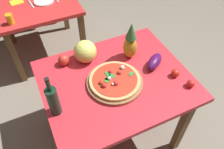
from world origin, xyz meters
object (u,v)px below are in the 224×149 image
Objects in this scene: bell_pepper at (64,60)px; tomato_at_corner at (191,83)px; display_table at (116,86)px; melon at (85,51)px; pineapple_left at (130,43)px; dinner_plate at (44,1)px; pizza_board at (115,82)px; drinking_glass_juice at (10,19)px; wine_bottle at (53,100)px; pizza at (115,80)px; eggplant at (154,62)px; napkin_folded at (17,2)px; fork_utensil at (31,4)px; tomato_by_bottle at (175,73)px; background_table at (37,10)px.

bell_pepper reaches higher than tomato_at_corner.
display_table is 0.38m from melon.
dinner_plate is (-0.45, 1.19, -0.14)m from pineapple_left.
dinner_plate is (-0.20, 1.42, -0.00)m from pizza_board.
pineapple_left is at bearing 117.90° from tomato_at_corner.
drinking_glass_juice is at bearing 128.01° from tomato_at_corner.
dinner_plate is at bearing 79.77° from wine_bottle.
pizza reaches higher than display_table.
pizza_board is 2.29× the size of melon.
eggplant reaches higher than pizza_board.
pineapple_left is at bearing 124.68° from eggplant.
pizza reaches higher than napkin_folded.
pizza is 0.48m from wine_bottle.
pineapple_left is at bearing -69.02° from fork_utensil.
pineapple_left is 0.43m from tomato_by_bottle.
napkin_folded is at bearing 160.05° from background_table.
eggplant is 3.12× the size of tomato_by_bottle.
pizza reaches higher than background_table.
pizza is (-0.00, 0.00, 0.03)m from pizza_board.
drinking_glass_juice is 0.47× the size of dinner_plate.
fork_utensil is at bearing 102.38° from melon.
dinner_plate is at bearing 95.13° from melon.
bell_pepper reaches higher than pizza.
background_table is 4.77× the size of melon.
display_table is 0.57m from tomato_at_corner.
napkin_folded is (-0.01, 1.59, -0.12)m from wine_bottle.
melon reaches higher than napkin_folded.
bell_pepper is at bearing -89.65° from background_table.
bell_pepper is at bearing 153.61° from eggplant.
wine_bottle is (-0.18, -1.52, 0.24)m from background_table.
napkin_folded is at bearing 107.40° from melon.
drinking_glass_juice is at bearing 117.61° from pizza_board.
dinner_plate is (-0.23, 1.38, 0.10)m from display_table.
eggplant reaches higher than dinner_plate.
bell_pepper is 0.54× the size of fork_utensil.
tomato_at_corner reaches higher than fork_utensil.
fork_utensil reaches higher than background_table.
dinner_plate is (-0.10, 1.08, -0.08)m from melon.
eggplant reaches higher than background_table.
drinking_glass_juice is at bearing -105.85° from napkin_folded.
tomato_at_corner is at bearing -62.10° from pineapple_left.
napkin_folded is (-0.73, 1.31, -0.15)m from pineapple_left.
drinking_glass_juice is (-1.05, 1.27, 0.02)m from tomato_by_bottle.
melon is at bearing -58.65° from drinking_glass_juice.
tomato_by_bottle is 0.29× the size of dinner_plate.
display_table is 6.09× the size of melon.
fork_utensil is 0.18m from napkin_folded.
pizza_board is at bearing -62.39° from drinking_glass_juice.
background_table is 0.16m from dinner_plate.
pizza is 0.36m from melon.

